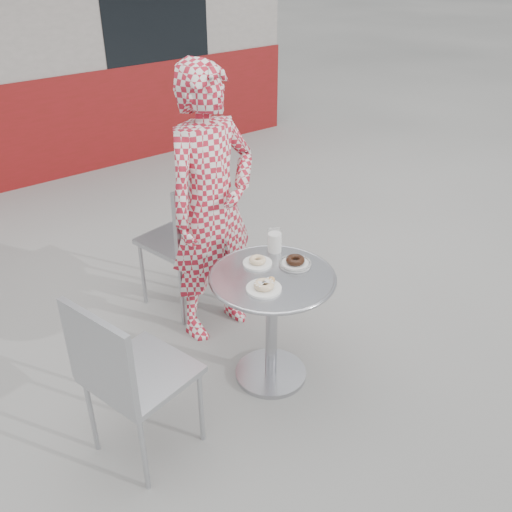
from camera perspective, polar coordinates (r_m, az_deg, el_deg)
ground at (r=3.39m, az=1.48°, el=-11.45°), size 60.00×60.00×0.00m
bistro_table at (r=3.05m, az=1.61°, el=-4.61°), size 0.67×0.67×0.68m
chair_far at (r=3.82m, az=-7.16°, el=-0.95°), size 0.53×0.53×0.94m
chair_left at (r=2.85m, az=-11.19°, el=-14.35°), size 0.52×0.52×0.91m
seated_person at (r=3.33m, az=-4.45°, el=4.91°), size 0.65×0.46×1.67m
plate_far at (r=3.05m, az=0.15°, el=-0.56°), size 0.16×0.16×0.04m
plate_near at (r=2.84m, az=0.83°, el=-3.03°), size 0.18×0.18×0.05m
plate_checker at (r=3.05m, az=3.94°, el=-0.63°), size 0.18×0.18×0.05m
milk_cup at (r=3.15m, az=1.88°, el=1.48°), size 0.08×0.08×0.13m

